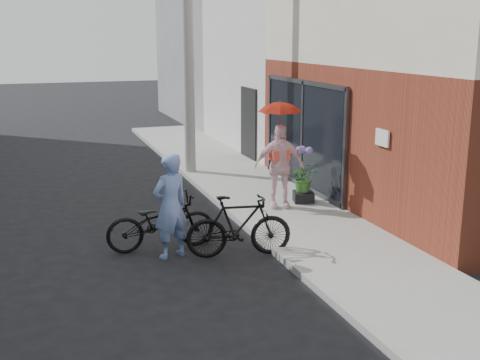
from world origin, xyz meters
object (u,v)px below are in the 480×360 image
officer (170,206)px  bike_left (161,222)px  planter (303,197)px  bike_right (239,226)px  utility_pole (188,40)px  kimono_woman (279,166)px

officer → bike_left: size_ratio=0.95×
bike_left → planter: 3.79m
officer → planter: officer is taller
bike_right → planter: 3.28m
utility_pole → planter: (1.52, -3.71, -3.27)m
officer → kimono_woman: size_ratio=1.01×
bike_right → bike_left: bearing=66.1°
officer → bike_right: size_ratio=1.00×
bike_right → planter: size_ratio=4.23×
utility_pole → kimono_woman: utility_pole is taller
bike_left → planter: size_ratio=4.49×
utility_pole → planter: utility_pole is taller
bike_left → planter: bearing=-65.0°
kimono_woman → planter: bearing=29.7°
officer → planter: (3.36, 1.98, -0.66)m
officer → bike_right: (1.07, -0.35, -0.36)m
bike_right → kimono_woman: kimono_woman is taller
utility_pole → officer: 6.53m
utility_pole → kimono_woman: (0.86, -3.90, -2.50)m
kimono_woman → bike_left: bearing=-140.3°
bike_left → kimono_woman: size_ratio=1.07×
bike_right → kimono_woman: size_ratio=1.01×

